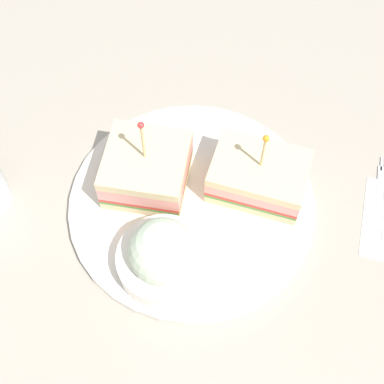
# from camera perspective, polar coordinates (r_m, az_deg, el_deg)

# --- Properties ---
(ground_plane) EXTENTS (1.20, 1.20, 0.02)m
(ground_plane) POSITION_cam_1_polar(r_m,az_deg,el_deg) (0.61, -0.00, -1.94)
(ground_plane) COLOR #9E9384
(plate) EXTENTS (0.27, 0.27, 0.01)m
(plate) POSITION_cam_1_polar(r_m,az_deg,el_deg) (0.60, -0.00, -1.24)
(plate) COLOR silver
(plate) RESTS_ON ground_plane
(sandwich_half_front) EXTENTS (0.12, 0.12, 0.11)m
(sandwich_half_front) POSITION_cam_1_polar(r_m,az_deg,el_deg) (0.59, -4.88, 2.44)
(sandwich_half_front) COLOR beige
(sandwich_half_front) RESTS_ON plate
(sandwich_half_back) EXTENTS (0.12, 0.13, 0.10)m
(sandwich_half_back) POSITION_cam_1_polar(r_m,az_deg,el_deg) (0.59, 7.14, 1.69)
(sandwich_half_back) COLOR beige
(sandwich_half_back) RESTS_ON plate
(coleslaw_bowl) EXTENTS (0.10, 0.10, 0.07)m
(coleslaw_bowl) POSITION_cam_1_polar(r_m,az_deg,el_deg) (0.54, -3.13, -6.81)
(coleslaw_bowl) COLOR silver
(coleslaw_bowl) RESTS_ON plate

